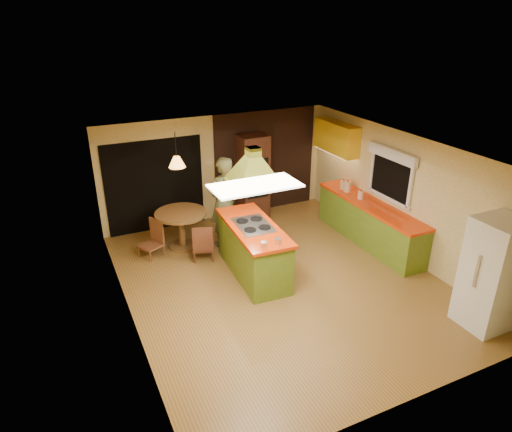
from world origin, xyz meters
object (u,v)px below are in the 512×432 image
man (224,202)px  wall_oven (253,177)px  dining_table (181,223)px  canister_large (347,186)px  kitchen_island (253,249)px  refrigerator (493,274)px

man → wall_oven: (1.18, 1.09, 0.04)m
dining_table → canister_large: size_ratio=4.65×
canister_large → dining_table: bearing=169.1°
kitchen_island → dining_table: (-0.92, 1.62, 0.05)m
canister_large → wall_oven: bearing=136.3°
kitchen_island → canister_large: (2.75, 0.92, 0.52)m
canister_large → man: bearing=170.7°
man → refrigerator: bearing=105.8°
man → canister_large: 2.84m
wall_oven → dining_table: (-2.04, -0.84, -0.44)m
refrigerator → kitchen_island: bearing=132.2°
refrigerator → wall_oven: wall_oven is taller
canister_large → refrigerator: bearing=-90.6°
man → refrigerator: size_ratio=1.07×
refrigerator → canister_large: (0.04, 3.88, 0.12)m
dining_table → kitchen_island: bearing=-60.6°
refrigerator → dining_table: 5.86m
kitchen_island → man: 1.45m
kitchen_island → dining_table: bearing=122.8°
refrigerator → dining_table: (-3.62, 4.59, -0.34)m
refrigerator → canister_large: size_ratio=7.85×
man → refrigerator: 5.15m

